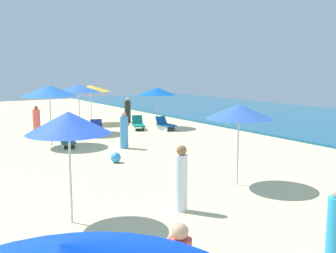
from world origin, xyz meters
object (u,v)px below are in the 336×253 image
(beachgoer_0, at_px, (124,131))
(beachgoer_7, at_px, (128,111))
(beach_ball_0, at_px, (116,158))
(lounge_chair_2_0, at_px, (138,125))
(lounge_chair_5_0, at_px, (68,141))
(beachgoer_1, at_px, (37,121))
(lounge_chair_2_1, at_px, (165,125))
(umbrella_1, at_px, (79,88))
(umbrella_7, at_px, (68,123))
(umbrella_5, at_px, (49,91))
(lounge_chair_1_0, at_px, (98,129))
(beachgoer_4, at_px, (335,234))
(beachgoer_5, at_px, (181,179))
(umbrella_2, at_px, (157,91))
(umbrella_4, at_px, (239,111))
(umbrella_0, at_px, (91,88))

(beachgoer_0, relative_size, beachgoer_7, 1.00)
(beach_ball_0, bearing_deg, lounge_chair_2_0, 145.19)
(lounge_chair_2_0, xyz_separation_m, lounge_chair_5_0, (2.62, -4.93, -0.00))
(beachgoer_7, bearing_deg, lounge_chair_5_0, 76.14)
(lounge_chair_5_0, distance_m, beachgoer_7, 7.85)
(lounge_chair_5_0, xyz_separation_m, beachgoer_1, (-3.97, -0.26, 0.42))
(lounge_chair_2_1, bearing_deg, umbrella_1, 160.32)
(lounge_chair_5_0, relative_size, umbrella_7, 0.52)
(lounge_chair_5_0, bearing_deg, umbrella_5, 137.58)
(lounge_chair_1_0, bearing_deg, umbrella_7, -100.68)
(beachgoer_4, xyz_separation_m, beachgoer_5, (-3.86, -0.41, 0.06))
(lounge_chair_2_0, height_order, umbrella_5, umbrella_5)
(lounge_chair_1_0, xyz_separation_m, umbrella_7, (10.98, -5.29, 2.02))
(umbrella_7, bearing_deg, lounge_chair_2_0, 144.93)
(beachgoer_1, bearing_deg, beachgoer_0, 51.90)
(lounge_chair_2_0, bearing_deg, lounge_chair_2_1, -17.94)
(lounge_chair_1_0, relative_size, beachgoer_7, 0.97)
(umbrella_1, bearing_deg, beach_ball_0, -10.34)
(umbrella_2, distance_m, beachgoer_7, 3.10)
(umbrella_7, bearing_deg, umbrella_2, 140.93)
(umbrella_7, relative_size, beachgoer_7, 1.60)
(lounge_chair_5_0, xyz_separation_m, beach_ball_0, (3.77, 0.49, -0.07))
(lounge_chair_5_0, height_order, beach_ball_0, lounge_chair_5_0)
(umbrella_4, bearing_deg, umbrella_0, 174.69)
(umbrella_2, bearing_deg, beachgoer_0, -44.93)
(lounge_chair_2_0, height_order, lounge_chair_2_1, lounge_chair_2_0)
(umbrella_4, height_order, beachgoer_5, umbrella_4)
(umbrella_0, bearing_deg, umbrella_2, 34.85)
(umbrella_7, distance_m, beachgoer_5, 2.97)
(lounge_chair_2_0, relative_size, umbrella_7, 0.55)
(lounge_chair_2_0, bearing_deg, lounge_chair_1_0, -159.22)
(umbrella_2, relative_size, lounge_chair_2_1, 1.82)
(umbrella_2, bearing_deg, umbrella_1, -97.76)
(beachgoer_5, height_order, beachgoer_7, beachgoer_5)
(beachgoer_5, bearing_deg, umbrella_0, 104.47)
(umbrella_5, bearing_deg, beachgoer_7, 127.07)
(umbrella_4, height_order, beachgoer_4, umbrella_4)
(umbrella_4, bearing_deg, umbrella_7, -88.26)
(beach_ball_0, bearing_deg, umbrella_0, 162.50)
(umbrella_1, xyz_separation_m, beachgoer_0, (4.82, 0.17, -1.62))
(umbrella_0, bearing_deg, beachgoer_0, -12.32)
(lounge_chair_5_0, xyz_separation_m, beachgoer_0, (1.59, 1.93, 0.46))
(lounge_chair_2_0, distance_m, lounge_chair_5_0, 5.58)
(umbrella_7, relative_size, beachgoer_5, 1.55)
(umbrella_4, xyz_separation_m, beach_ball_0, (-4.46, -1.81, -1.99))
(lounge_chair_2_1, bearing_deg, lounge_chair_5_0, -164.65)
(lounge_chair_1_0, bearing_deg, lounge_chair_2_0, 15.48)
(beachgoer_0, distance_m, beachgoer_7, 7.92)
(umbrella_0, xyz_separation_m, umbrella_7, (14.62, -6.44, 0.10))
(umbrella_7, relative_size, beachgoer_1, 1.68)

